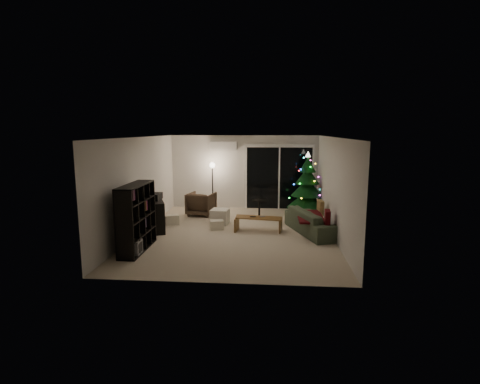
{
  "coord_description": "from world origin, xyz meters",
  "views": [
    {
      "loc": [
        0.89,
        -9.47,
        2.69
      ],
      "look_at": [
        0.1,
        0.3,
        1.05
      ],
      "focal_mm": 28.0,
      "sensor_mm": 36.0,
      "label": 1
    }
  ],
  "objects_px": {
    "armchair": "(201,204)",
    "bookshelf": "(129,217)",
    "coffee_table": "(259,224)",
    "sofa": "(314,222)",
    "christmas_tree": "(307,183)",
    "media_cabinet": "(153,215)"
  },
  "relations": [
    {
      "from": "armchair",
      "to": "bookshelf",
      "type": "bearing_deg",
      "value": 85.93
    },
    {
      "from": "coffee_table",
      "to": "armchair",
      "type": "bearing_deg",
      "value": 145.3
    },
    {
      "from": "armchair",
      "to": "coffee_table",
      "type": "height_order",
      "value": "armchair"
    },
    {
      "from": "bookshelf",
      "to": "sofa",
      "type": "xyz_separation_m",
      "value": [
        4.3,
        1.76,
        -0.45
      ]
    },
    {
      "from": "sofa",
      "to": "coffee_table",
      "type": "distance_m",
      "value": 1.45
    },
    {
      "from": "coffee_table",
      "to": "christmas_tree",
      "type": "relative_size",
      "value": 0.61
    },
    {
      "from": "sofa",
      "to": "christmas_tree",
      "type": "bearing_deg",
      "value": -19.7
    },
    {
      "from": "sofa",
      "to": "coffee_table",
      "type": "relative_size",
      "value": 1.69
    },
    {
      "from": "coffee_table",
      "to": "christmas_tree",
      "type": "xyz_separation_m",
      "value": [
        1.47,
        2.16,
        0.81
      ]
    },
    {
      "from": "armchair",
      "to": "sofa",
      "type": "bearing_deg",
      "value": 162.75
    },
    {
      "from": "bookshelf",
      "to": "christmas_tree",
      "type": "bearing_deg",
      "value": 22.35
    },
    {
      "from": "christmas_tree",
      "to": "armchair",
      "type": "bearing_deg",
      "value": -173.36
    },
    {
      "from": "bookshelf",
      "to": "christmas_tree",
      "type": "relative_size",
      "value": 0.75
    },
    {
      "from": "media_cabinet",
      "to": "coffee_table",
      "type": "xyz_separation_m",
      "value": [
        2.85,
        0.03,
        -0.22
      ]
    },
    {
      "from": "media_cabinet",
      "to": "sofa",
      "type": "distance_m",
      "value": 4.3
    },
    {
      "from": "media_cabinet",
      "to": "armchair",
      "type": "relative_size",
      "value": 1.64
    },
    {
      "from": "bookshelf",
      "to": "coffee_table",
      "type": "bearing_deg",
      "value": 12.0
    },
    {
      "from": "media_cabinet",
      "to": "armchair",
      "type": "xyz_separation_m",
      "value": [
        0.98,
        1.81,
        -0.05
      ]
    },
    {
      "from": "media_cabinet",
      "to": "armchair",
      "type": "bearing_deg",
      "value": 39.89
    },
    {
      "from": "coffee_table",
      "to": "christmas_tree",
      "type": "bearing_deg",
      "value": 64.6
    },
    {
      "from": "sofa",
      "to": "armchair",
      "type": "bearing_deg",
      "value": 42.27
    },
    {
      "from": "media_cabinet",
      "to": "bookshelf",
      "type": "bearing_deg",
      "value": -111.65
    }
  ]
}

